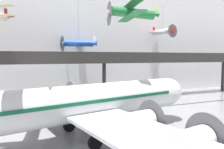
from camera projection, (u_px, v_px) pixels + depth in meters
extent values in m
plane|color=gray|center=(181.00, 140.00, 21.01)|extent=(260.00, 260.00, 0.00)
cube|color=white|center=(93.00, 35.00, 46.37)|extent=(140.00, 3.00, 25.40)
cube|color=#2D2B28|center=(106.00, 61.00, 39.79)|extent=(110.00, 3.20, 0.90)
cube|color=#2D2B28|center=(109.00, 55.00, 38.29)|extent=(110.00, 0.12, 1.10)
cylinder|color=#2D2B28|center=(104.00, 81.00, 40.99)|extent=(0.70, 0.70, 6.90)
cylinder|color=#2D2B28|center=(223.00, 76.00, 52.24)|extent=(0.70, 0.70, 6.90)
cylinder|color=silver|center=(78.00, 103.00, 20.80)|extent=(23.23, 8.29, 3.52)
sphere|color=silver|center=(168.00, 92.00, 27.78)|extent=(3.45, 3.45, 3.45)
cube|color=#0F4C33|center=(78.00, 100.00, 20.77)|extent=(21.68, 8.02, 0.32)
cube|color=silver|center=(54.00, 96.00, 28.84)|extent=(8.34, 15.51, 0.28)
cube|color=silver|center=(152.00, 139.00, 13.78)|extent=(8.34, 15.51, 0.28)
cylinder|color=silver|center=(75.00, 99.00, 27.06)|extent=(2.97, 2.21, 1.69)
cylinder|color=#4C4C51|center=(86.00, 97.00, 27.88)|extent=(0.74, 3.15, 3.21)
cylinder|color=silver|center=(61.00, 93.00, 31.19)|extent=(2.97, 2.21, 1.69)
cylinder|color=#4C4C51|center=(70.00, 92.00, 32.01)|extent=(0.74, 3.15, 3.21)
cylinder|color=silver|center=(137.00, 122.00, 17.35)|extent=(2.97, 2.21, 1.69)
cylinder|color=#4C4C51|center=(151.00, 119.00, 18.17)|extent=(0.74, 3.15, 3.21)
cylinder|color=silver|center=(192.00, 142.00, 13.22)|extent=(2.97, 2.21, 1.69)
cylinder|color=#4C4C51|center=(206.00, 137.00, 14.04)|extent=(0.74, 3.15, 3.21)
cylinder|color=#4C4C51|center=(157.00, 112.00, 26.96)|extent=(0.20, 0.20, 1.21)
cylinder|color=black|center=(157.00, 117.00, 27.01)|extent=(1.35, 0.65, 1.30)
cylinder|color=#4C4C51|center=(69.00, 120.00, 23.46)|extent=(0.20, 0.20, 1.21)
cylinder|color=black|center=(69.00, 126.00, 23.51)|extent=(1.35, 0.65, 1.30)
cylinder|color=#4C4C51|center=(95.00, 136.00, 18.81)|extent=(0.20, 0.20, 1.21)
cylinder|color=black|center=(95.00, 142.00, 18.86)|extent=(1.35, 0.65, 1.30)
cylinder|color=#1E6B33|center=(133.00, 13.00, 26.13)|extent=(5.39, 1.98, 1.41)
cone|color=beige|center=(111.00, 14.00, 25.58)|extent=(1.02, 1.11, 0.98)
cylinder|color=#4C4C51|center=(109.00, 14.00, 25.54)|extent=(0.53, 2.78, 2.82)
cone|color=#1E6B33|center=(153.00, 13.00, 26.64)|extent=(1.59, 1.16, 1.01)
cube|color=#1E6B33|center=(130.00, 6.00, 25.99)|extent=(2.62, 8.01, 0.10)
cube|color=#1E6B33|center=(130.00, 17.00, 26.10)|extent=(2.62, 8.01, 0.10)
cube|color=beige|center=(156.00, 9.00, 26.67)|extent=(0.64, 0.17, 1.30)
cube|color=beige|center=(155.00, 14.00, 26.72)|extent=(1.12, 2.89, 0.06)
cylinder|color=silver|center=(163.00, 32.00, 47.02)|extent=(1.97, 5.09, 1.26)
cone|color=red|center=(172.00, 31.00, 44.86)|extent=(1.06, 0.98, 0.92)
cylinder|color=#4C4C51|center=(173.00, 31.00, 44.71)|extent=(2.62, 0.56, 2.67)
cone|color=silver|center=(155.00, 32.00, 49.03)|extent=(1.12, 1.51, 0.93)
cube|color=silver|center=(164.00, 33.00, 46.79)|extent=(7.57, 2.64, 0.10)
cube|color=red|center=(154.00, 30.00, 49.24)|extent=(0.18, 0.60, 1.23)
cube|color=red|center=(154.00, 33.00, 49.29)|extent=(2.73, 1.11, 0.06)
cylinder|color=slate|center=(163.00, 17.00, 46.76)|extent=(0.04, 0.04, 5.30)
cylinder|color=#1E4CAD|center=(79.00, 43.00, 40.91)|extent=(5.52, 3.34, 1.22)
cone|color=white|center=(63.00, 44.00, 41.05)|extent=(1.26, 1.32, 1.03)
cylinder|color=#4C4C51|center=(62.00, 44.00, 41.06)|extent=(1.27, 2.73, 2.98)
cone|color=#1E4CAD|center=(93.00, 43.00, 40.78)|extent=(1.77, 1.51, 0.99)
cube|color=#1E4CAD|center=(77.00, 45.00, 40.95)|extent=(4.70, 8.16, 0.10)
cube|color=white|center=(95.00, 40.00, 40.72)|extent=(0.64, 0.33, 1.37)
cube|color=white|center=(95.00, 43.00, 40.77)|extent=(1.85, 2.99, 0.06)
cylinder|color=slate|center=(78.00, 19.00, 40.54)|extent=(0.04, 0.04, 8.01)
cone|color=beige|center=(4.00, 16.00, 33.82)|extent=(1.66, 1.76, 1.03)
cube|color=maroon|center=(6.00, 13.00, 34.09)|extent=(0.45, 0.56, 1.34)
cube|color=maroon|center=(6.00, 17.00, 34.14)|extent=(2.70, 2.29, 0.06)
cylinder|color=#B2B5BA|center=(190.00, 132.00, 23.18)|extent=(0.36, 0.36, 0.04)
cylinder|color=#B2B5BA|center=(190.00, 128.00, 23.14)|extent=(0.07, 0.07, 0.95)
sphere|color=#B2B5BA|center=(190.00, 123.00, 23.10)|extent=(0.10, 0.10, 0.10)
cube|color=#4C4C51|center=(161.00, 132.00, 22.29)|extent=(0.20, 0.41, 0.70)
cube|color=#232326|center=(161.00, 127.00, 22.24)|extent=(0.11, 0.78, 0.73)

